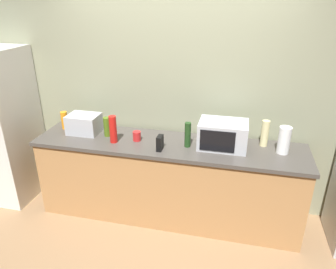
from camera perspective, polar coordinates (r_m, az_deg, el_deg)
The scene contains 13 objects.
ground_plane at distance 3.48m, azimuth -1.59°, elevation -17.94°, with size 8.00×8.00×0.00m, color #93704C.
back_wall at distance 3.51m, azimuth 1.55°, elevation 7.89°, with size 6.40×0.10×2.70m, color gray.
counter_run at distance 3.52m, azimuth 0.00°, elevation -8.19°, with size 2.84×0.64×0.90m.
microwave at distance 3.22m, azimuth 9.83°, elevation -0.01°, with size 0.48×0.35×0.27m.
toaster_oven at distance 3.63m, azimuth -14.86°, elevation 1.88°, with size 0.34×0.26×0.21m, color #B7BABF.
paper_towel_roll at distance 3.25m, azimuth 20.15°, elevation -0.96°, with size 0.12×0.12×0.27m, color white.
cordless_phone at distance 3.13m, azimuth -1.47°, elevation -1.54°, with size 0.05×0.11×0.15m, color black.
bottle_hot_sauce at distance 3.32m, azimuth -9.86°, elevation 0.92°, with size 0.08×0.08×0.29m, color red.
bottle_wine at distance 3.18m, azimuth 3.56°, elevation -0.04°, with size 0.06×0.06×0.26m, color #1E3F19.
bottle_dish_soap at distance 3.81m, azimuth -18.12°, elevation 2.46°, with size 0.07×0.07×0.20m, color orange.
bottle_hand_soap at distance 3.34m, azimuth 17.02°, elevation 0.21°, with size 0.08×0.08×0.27m, color beige.
bottle_olive_oil at distance 3.49m, azimuth -10.89°, elevation 1.37°, with size 0.08×0.08×0.21m, color #4C6B19.
mug_red at distance 3.36m, azimuth -5.63°, elevation -0.28°, with size 0.08×0.08×0.10m, color red.
Camera 1 is at (0.68, -2.50, 2.33)m, focal length 33.89 mm.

